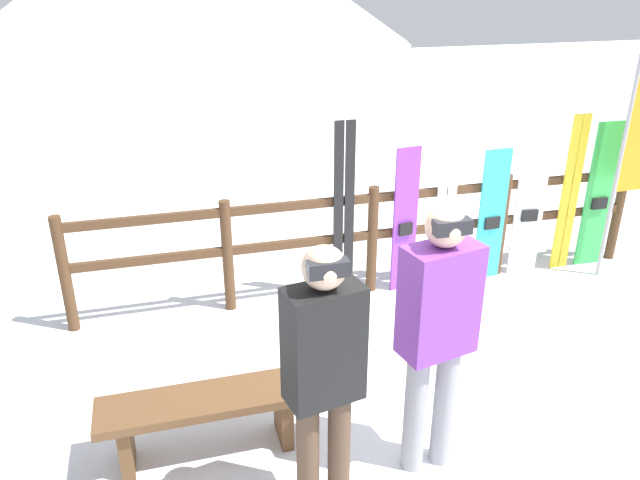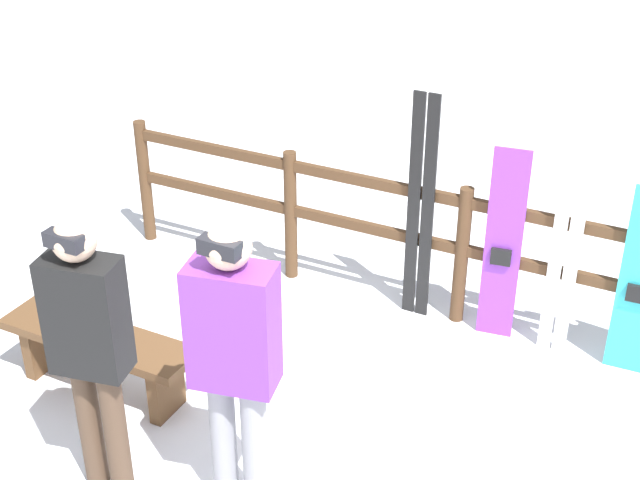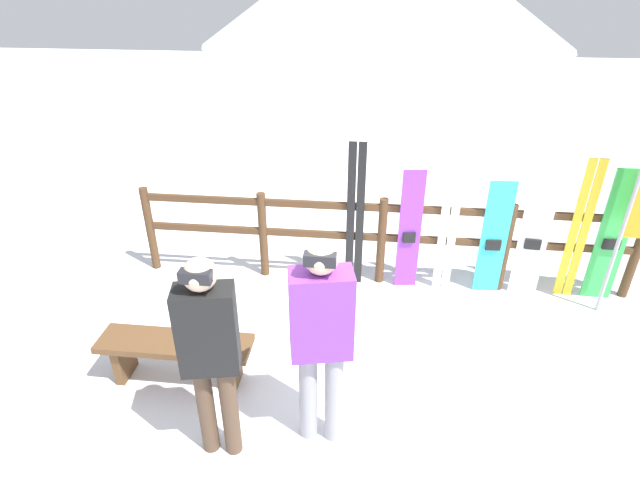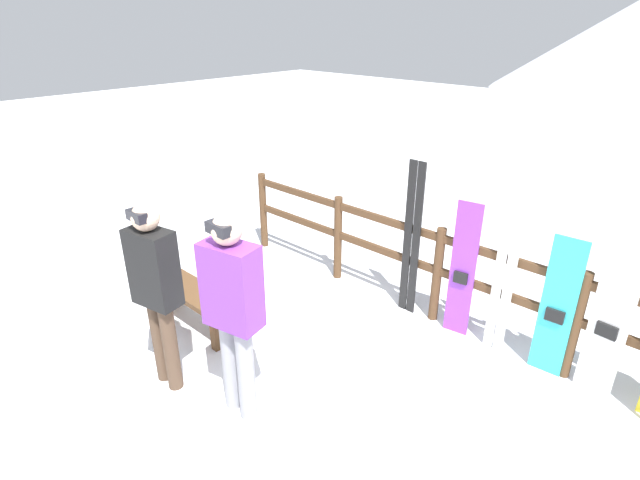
% 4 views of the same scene
% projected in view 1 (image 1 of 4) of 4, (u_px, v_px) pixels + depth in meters
% --- Properties ---
extents(ground_plane, '(40.00, 40.00, 0.00)m').
position_uv_depth(ground_plane, '(467.00, 421.00, 4.41)').
color(ground_plane, white).
extents(fence, '(5.66, 0.10, 1.07)m').
position_uv_depth(fence, '(373.00, 229.00, 5.93)').
color(fence, '#4C331E').
rests_on(fence, ground).
extents(bench, '(1.36, 0.36, 0.44)m').
position_uv_depth(bench, '(206.00, 411.00, 4.00)').
color(bench, brown).
rests_on(bench, ground).
extents(person_purple, '(0.48, 0.33, 1.77)m').
position_uv_depth(person_purple, '(437.00, 325.00, 3.63)').
color(person_purple, gray).
rests_on(person_purple, ground).
extents(person_black, '(0.44, 0.30, 1.72)m').
position_uv_depth(person_black, '(324.00, 369.00, 3.26)').
color(person_black, '#4C3828').
rests_on(person_black, ground).
extents(ski_pair_black, '(0.19, 0.02, 1.73)m').
position_uv_depth(ski_pair_black, '(344.00, 213.00, 5.72)').
color(ski_pair_black, black).
rests_on(ski_pair_black, ground).
extents(snowboard_purple, '(0.25, 0.08, 1.44)m').
position_uv_depth(snowboard_purple, '(405.00, 221.00, 5.93)').
color(snowboard_purple, purple).
rests_on(snowboard_purple, ground).
extents(ski_pair_white, '(0.20, 0.02, 1.59)m').
position_uv_depth(ski_pair_white, '(446.00, 210.00, 6.00)').
color(ski_pair_white, white).
rests_on(ski_pair_white, ground).
extents(snowboard_cyan, '(0.29, 0.06, 1.36)m').
position_uv_depth(snowboard_cyan, '(492.00, 216.00, 6.17)').
color(snowboard_cyan, '#2DBFCC').
rests_on(snowboard_cyan, ground).
extents(snowboard_white, '(0.30, 0.08, 1.44)m').
position_uv_depth(snowboard_white, '(529.00, 208.00, 6.25)').
color(snowboard_white, white).
rests_on(snowboard_white, ground).
extents(ski_pair_yellow, '(0.20, 0.02, 1.64)m').
position_uv_depth(ski_pair_yellow, '(570.00, 194.00, 6.32)').
color(ski_pair_yellow, yellow).
rests_on(ski_pair_yellow, ground).
extents(snowboard_green, '(0.31, 0.06, 1.55)m').
position_uv_depth(snowboard_green, '(599.00, 196.00, 6.42)').
color(snowboard_green, green).
rests_on(snowboard_green, ground).
extents(rental_flag, '(0.40, 0.04, 2.65)m').
position_uv_depth(rental_flag, '(640.00, 120.00, 5.86)').
color(rental_flag, '#99999E').
rests_on(rental_flag, ground).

